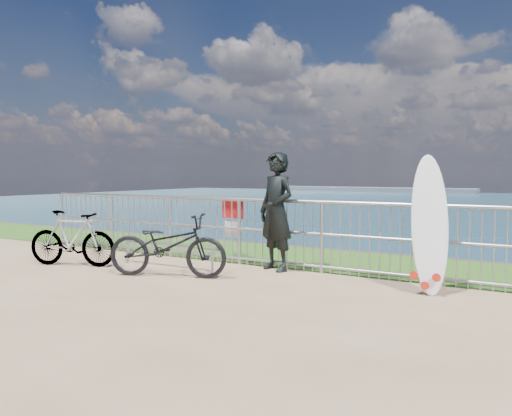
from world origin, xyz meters
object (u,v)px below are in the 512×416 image
Objects in this scene: surfer at (276,211)px; surfboard at (429,229)px; bicycle_far at (72,238)px; bicycle_near at (168,245)px.

surfer reaches higher than surfboard.
bicycle_far is (-5.50, -1.03, -0.36)m from surfboard.
bicycle_near is 1.95m from bicycle_far.
surfboard is at bearing -97.93° from bicycle_far.
surfboard is 1.17× the size of bicycle_far.
bicycle_near is at bearing -104.84° from bicycle_far.
surfboard is (2.40, -0.36, -0.11)m from surfer.
bicycle_far is at bearing -134.80° from surfer.
surfer is 1.04× the size of bicycle_near.
surfer reaches higher than bicycle_far.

